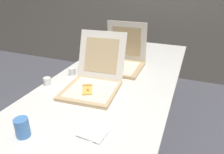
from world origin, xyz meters
name	(u,v)px	position (x,y,z in m)	size (l,w,h in m)	color
table	(117,81)	(0.00, 0.57, 0.70)	(0.91, 2.08, 0.75)	silver
pizza_box_front	(93,82)	(-0.08, 0.31, 0.80)	(0.40, 0.51, 0.35)	tan
pizza_box_middle	(122,61)	(-0.02, 0.75, 0.80)	(0.36, 0.36, 0.38)	tan
cup_white_mid	(86,63)	(-0.32, 0.66, 0.77)	(0.05, 0.05, 0.06)	white
cup_white_near_left	(47,81)	(-0.41, 0.23, 0.77)	(0.05, 0.05, 0.06)	white
cup_white_far	(106,55)	(-0.24, 0.91, 0.77)	(0.05, 0.05, 0.06)	white
cup_white_near_center	(72,72)	(-0.34, 0.45, 0.77)	(0.05, 0.05, 0.06)	white
cup_printed_front	(22,128)	(-0.18, -0.26, 0.80)	(0.07, 0.07, 0.10)	#477FCC
napkin_pile	(93,130)	(0.12, -0.10, 0.75)	(0.18, 0.18, 0.01)	white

